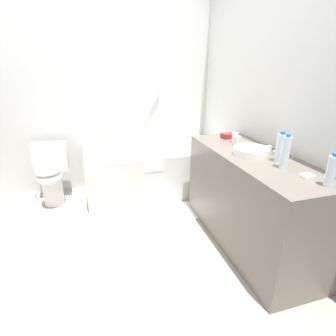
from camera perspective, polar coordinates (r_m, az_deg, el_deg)
The scene contains 17 objects.
ground_plane at distance 2.72m, azimuth -11.18°, elevation -14.76°, with size 3.97×3.97×0.00m, color #9E9389.
wall_back_tiled at distance 3.57m, azimuth -15.03°, elevation 15.03°, with size 3.37×0.10×2.46m, color silver.
wall_right_mirror at distance 2.78m, azimuth 20.74°, elevation 12.73°, with size 0.10×3.01×2.46m, color silver.
bathtub at distance 3.44m, azimuth -3.57°, elevation -0.25°, with size 1.65×0.78×1.27m.
toilet at distance 3.44m, azimuth -24.10°, elevation -1.17°, with size 0.40×0.49×0.73m.
vanity_counter at distance 2.52m, azimuth 17.36°, elevation -6.75°, with size 0.57×1.54×0.87m, color #6B6056.
sink_basin at distance 2.35m, azimuth 17.67°, elevation 3.51°, with size 0.30×0.30×0.06m, color white.
sink_faucet at distance 2.45m, azimuth 21.12°, elevation 3.79°, with size 0.12×0.15×0.07m.
water_bottle_0 at distance 2.22m, azimuth 23.29°, elevation 4.04°, with size 0.07×0.07×0.24m.
water_bottle_1 at distance 1.91m, azimuth 31.98°, elevation -0.59°, with size 0.06×0.06×0.22m.
water_bottle_2 at distance 2.09m, azimuth 24.18°, elevation 3.08°, with size 0.06×0.06×0.26m.
drinking_glass_0 at distance 2.68m, azimuth 14.38°, elevation 6.43°, with size 0.06×0.06×0.10m, color white.
drinking_glass_1 at distance 2.58m, azimuth 14.81°, elevation 5.74°, with size 0.06×0.06×0.09m, color white.
amenity_basket at distance 2.83m, azimuth 13.02°, elevation 6.84°, with size 0.14×0.10×0.05m, color maroon.
soap_dish at distance 2.02m, azimuth 28.02°, elevation -1.54°, with size 0.09×0.06×0.02m, color white.
bath_mat at distance 3.09m, azimuth 2.82°, elevation -9.41°, with size 0.51×0.40×0.01m, color white.
toilet_paper_roll at distance 3.63m, azimuth -27.41°, elevation -5.85°, with size 0.11×0.11×0.14m, color white.
Camera 1 is at (-0.12, -2.20, 1.59)m, focal length 28.02 mm.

